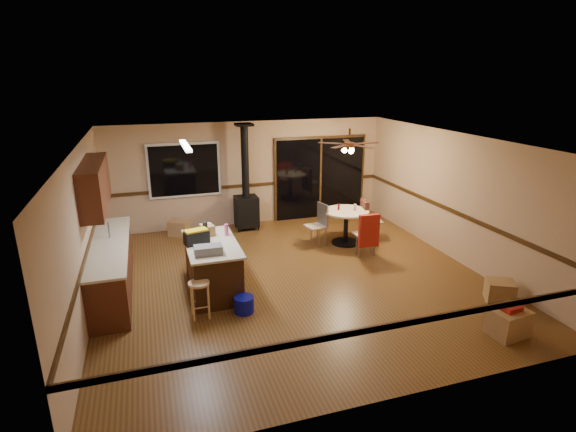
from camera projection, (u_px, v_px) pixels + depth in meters
name	position (u px, v px, depth m)	size (l,w,h in m)	color
floor	(293.00, 278.00, 8.52)	(7.00, 7.00, 0.00)	brown
ceiling	(293.00, 141.00, 7.73)	(7.00, 7.00, 0.00)	silver
wall_back	(249.00, 173.00, 11.30)	(7.00, 7.00, 0.00)	tan
wall_front	(393.00, 303.00, 4.95)	(7.00, 7.00, 0.00)	tan
wall_left	(84.00, 233.00, 7.11)	(7.00, 7.00, 0.00)	tan
wall_right	(456.00, 197.00, 9.14)	(7.00, 7.00, 0.00)	tan
chair_rail	(293.00, 229.00, 8.22)	(7.00, 7.00, 0.08)	#3A240E
window	(184.00, 170.00, 10.73)	(1.72, 0.10, 1.32)	black
sliding_door	(320.00, 178.00, 11.88)	(2.52, 0.10, 2.10)	black
lower_cabinets	(112.00, 268.00, 7.92)	(0.60, 3.00, 0.86)	#502414
countertop	(109.00, 245.00, 7.78)	(0.64, 3.04, 0.04)	beige
upper_cabinets	(95.00, 185.00, 7.61)	(0.35, 2.00, 0.80)	#502414
kitchen_island	(213.00, 266.00, 7.95)	(0.88, 1.68, 0.90)	#341C0D
wood_stove	(246.00, 201.00, 11.01)	(0.55, 0.50, 2.52)	black
ceiling_fan	(349.00, 147.00, 9.60)	(0.24, 0.24, 0.55)	brown
fluorescent_strip	(185.00, 146.00, 7.49)	(0.10, 1.20, 0.04)	white
toolbox_grey	(208.00, 250.00, 7.31)	(0.45, 0.25, 0.14)	slate
toolbox_black	(196.00, 238.00, 7.73)	(0.41, 0.22, 0.23)	black
toolbox_yellow_lid	(196.00, 230.00, 7.69)	(0.38, 0.20, 0.03)	gold
box_on_island	(207.00, 230.00, 8.16)	(0.21, 0.28, 0.19)	#986F43
bottle_dark	(205.00, 230.00, 7.96)	(0.09, 0.09, 0.31)	black
bottle_pink	(226.00, 230.00, 8.13)	(0.07, 0.07, 0.22)	#D84C8C
bottle_white	(210.00, 228.00, 8.26)	(0.06, 0.06, 0.19)	white
bar_stool	(200.00, 300.00, 7.09)	(0.33, 0.33, 0.61)	tan
blue_bucket	(244.00, 304.00, 7.28)	(0.32, 0.32, 0.27)	#0C0EAB
dining_table	(346.00, 221.00, 10.11)	(1.00, 1.00, 0.78)	black
glass_red	(339.00, 207.00, 10.06)	(0.05, 0.05, 0.14)	#590C14
glass_cream	(355.00, 207.00, 10.02)	(0.06, 0.06, 0.15)	beige
chair_left	(319.00, 220.00, 10.03)	(0.48, 0.48, 0.51)	tan
chair_near	(368.00, 230.00, 9.32)	(0.44, 0.47, 0.70)	tan
chair_right	(365.00, 215.00, 10.33)	(0.54, 0.51, 0.70)	tan
box_under_window	(179.00, 228.00, 10.74)	(0.44, 0.36, 0.36)	#986F43
box_corner_a	(508.00, 322.00, 6.64)	(0.53, 0.45, 0.41)	#986F43
box_corner_b	(500.00, 291.00, 7.64)	(0.44, 0.38, 0.36)	#986F43
box_small_red	(510.00, 308.00, 6.57)	(0.28, 0.23, 0.07)	maroon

